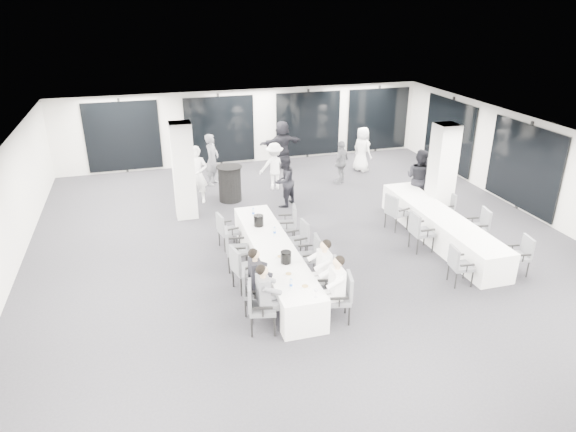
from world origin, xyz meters
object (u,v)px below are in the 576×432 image
object	(u,v)px
chair_main_right_near	(342,295)
standing_guest_h	(420,175)
cocktail_table	(230,183)
standing_guest_f	(282,142)
chair_main_right_far	(289,222)
chair_side_left_mid	(419,229)
chair_main_left_mid	(242,266)
chair_side_left_near	(458,263)
chair_main_left_fourth	(233,247)
chair_side_right_near	(521,253)
ice_bucket_far	(259,221)
chair_side_right_far	(447,206)
chair_main_right_second	(329,277)
standing_guest_e	(362,146)
banquet_table_main	(274,261)
standing_guest_a	(212,156)
standing_guest_c	(275,163)
standing_guest_b	(284,178)
chair_main_right_fourth	(300,238)
chair_main_left_far	(226,229)
ice_bucket_near	(286,257)
chair_main_left_second	(251,289)
standing_guest_d	(341,159)
chair_main_right_mid	(311,253)
chair_side_left_far	(395,210)
chair_main_left_near	(258,304)
chair_side_right_mid	(480,225)
banquet_table_side	(440,227)

from	to	relation	value
chair_main_right_near	standing_guest_h	size ratio (longest dim) A/B	0.49
cocktail_table	standing_guest_f	xyz separation A→B (m)	(2.47, 2.75, 0.45)
chair_main_right_far	chair_side_left_mid	distance (m)	3.32
chair_main_left_mid	chair_side_left_near	distance (m)	4.81
chair_main_left_fourth	chair_side_left_mid	bearing A→B (deg)	93.54
chair_side_right_near	ice_bucket_far	size ratio (longest dim) A/B	3.35
chair_side_right_far	chair_side_left_mid	bearing A→B (deg)	129.14
chair_main_right_far	chair_main_left_fourth	bearing A→B (deg)	133.74
chair_main_right_second	standing_guest_e	xyz separation A→B (m)	(4.24, 8.00, 0.37)
chair_side_right_far	ice_bucket_far	distance (m)	5.61
banquet_table_main	standing_guest_a	world-z (taller)	standing_guest_a
standing_guest_a	standing_guest_c	bearing A→B (deg)	-87.25
chair_main_left_fourth	chair_main_left_mid	bearing A→B (deg)	7.71
standing_guest_b	standing_guest_c	world-z (taller)	standing_guest_b
chair_main_right_fourth	chair_side_right_far	distance (m)	4.77
standing_guest_a	standing_guest_e	bearing A→B (deg)	-59.78
standing_guest_b	ice_bucket_far	size ratio (longest dim) A/B	6.56
chair_side_left_mid	standing_guest_c	world-z (taller)	standing_guest_c
standing_guest_b	chair_main_left_far	bearing A→B (deg)	9.58
standing_guest_h	ice_bucket_near	world-z (taller)	standing_guest_h
chair_main_left_second	standing_guest_d	bearing A→B (deg)	158.45
chair_main_right_near	standing_guest_d	world-z (taller)	standing_guest_d
chair_main_right_near	standing_guest_e	bearing A→B (deg)	-13.47
chair_main_right_mid	standing_guest_c	size ratio (longest dim) A/B	0.54
chair_side_left_near	chair_side_left_far	bearing A→B (deg)	-173.09
standing_guest_d	chair_main_left_near	bearing A→B (deg)	16.22
banquet_table_main	chair_main_right_fourth	size ratio (longest dim) A/B	5.29
chair_main_left_fourth	chair_side_right_mid	xyz separation A→B (m)	(6.36, -0.47, -0.02)
chair_side_left_near	chair_side_right_mid	distance (m)	2.31
chair_main_left_near	ice_bucket_near	world-z (taller)	chair_main_left_near
chair_side_right_far	standing_guest_f	bearing A→B (deg)	26.71
standing_guest_a	standing_guest_d	bearing A→B (deg)	-73.89
chair_side_left_far	standing_guest_f	distance (m)	6.39
cocktail_table	chair_side_left_far	distance (m)	5.26
chair_side_left_mid	chair_side_right_mid	distance (m)	1.68
chair_main_left_mid	chair_main_right_mid	world-z (taller)	chair_main_left_mid
chair_side_right_mid	chair_main_right_near	bearing A→B (deg)	125.51
chair_main_left_mid	ice_bucket_near	xyz separation A→B (m)	(0.89, -0.39, 0.29)
chair_main_left_near	chair_side_right_mid	distance (m)	6.69
chair_main_left_far	chair_side_right_mid	size ratio (longest dim) A/B	0.97
standing_guest_a	banquet_table_main	bearing A→B (deg)	-145.73
banquet_table_side	chair_main_right_near	world-z (taller)	chair_main_right_near
chair_main_right_fourth	banquet_table_side	bearing A→B (deg)	-98.00
chair_side_right_mid	chair_side_right_far	world-z (taller)	chair_side_right_mid
chair_main_right_fourth	chair_side_left_mid	distance (m)	3.05
banquet_table_side	chair_main_left_near	world-z (taller)	chair_main_left_near
chair_main_left_second	standing_guest_a	distance (m)	8.00
standing_guest_d	standing_guest_h	size ratio (longest dim) A/B	0.83
chair_main_right_fourth	standing_guest_b	bearing A→B (deg)	-15.74
chair_side_left_mid	chair_main_left_far	bearing A→B (deg)	-106.78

